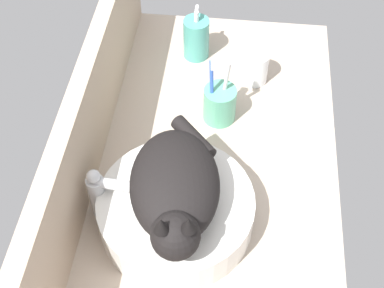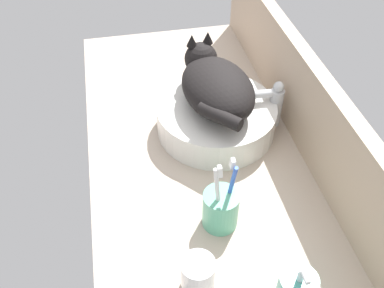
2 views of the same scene
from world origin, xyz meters
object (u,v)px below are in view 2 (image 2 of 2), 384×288
(sink_basin, at_px, (216,118))
(toothbrush_cup, at_px, (221,208))
(cat, at_px, (215,85))
(water_glass, at_px, (198,277))
(faucet, at_px, (272,102))

(sink_basin, xyz_separation_m, toothbrush_cup, (0.30, -0.06, 0.01))
(cat, xyz_separation_m, water_glass, (0.45, -0.14, -0.10))
(cat, height_order, toothbrush_cup, cat)
(toothbrush_cup, relative_size, water_glass, 2.21)
(faucet, height_order, toothbrush_cup, toothbrush_cup)
(faucet, height_order, water_glass, faucet)
(faucet, bearing_deg, toothbrush_cup, -36.06)
(faucet, distance_m, toothbrush_cup, 0.36)
(sink_basin, relative_size, faucet, 2.30)
(toothbrush_cup, distance_m, water_glass, 0.16)
(sink_basin, xyz_separation_m, water_glass, (0.44, -0.14, -0.00))
(sink_basin, distance_m, toothbrush_cup, 0.31)
(toothbrush_cup, xyz_separation_m, water_glass, (0.14, -0.08, -0.01))
(cat, bearing_deg, faucet, 82.16)
(sink_basin, height_order, water_glass, water_glass)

